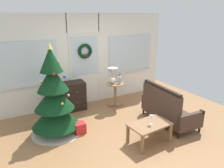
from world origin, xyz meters
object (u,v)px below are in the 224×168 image
dresser_cabinet (68,97)px  side_table (115,91)px  christmas_tree (54,101)px  wine_glass (151,118)px  flower_vase (120,80)px  coffee_table (150,126)px  gift_box (80,128)px  table_lamp (113,73)px  settee_sofa (166,109)px

dresser_cabinet → side_table: dresser_cabinet is taller
christmas_tree → wine_glass: (1.56, -1.34, -0.17)m
flower_vase → coffee_table: 1.90m
christmas_tree → dresser_cabinet: bearing=58.3°
gift_box → dresser_cabinet: bearing=82.3°
coffee_table → wine_glass: (0.01, -0.03, 0.21)m
coffee_table → gift_box: size_ratio=3.70×
wine_glass → dresser_cabinet: bearing=112.0°
wine_glass → gift_box: (-1.12, 1.06, -0.45)m
christmas_tree → flower_vase: size_ratio=5.66×
table_lamp → dresser_cabinet: bearing=160.6°
side_table → table_lamp: (-0.06, 0.04, 0.49)m
wine_glass → settee_sofa: bearing=29.6°
dresser_cabinet → gift_box: bearing=-97.7°
coffee_table → flower_vase: bearing=78.5°
christmas_tree → flower_vase: (1.92, 0.49, 0.08)m
table_lamp → coffee_table: bearing=-96.2°
flower_vase → gift_box: (-1.48, -0.77, -0.70)m
flower_vase → dresser_cabinet: bearing=158.9°
settee_sofa → coffee_table: (-0.87, -0.46, -0.02)m
table_lamp → wine_glass: (-0.20, -1.93, -0.42)m
settee_sofa → dresser_cabinet: bearing=134.5°
dresser_cabinet → side_table: size_ratio=1.32×
settee_sofa → gift_box: settee_sofa is taller
christmas_tree → flower_vase: christmas_tree is taller
table_lamp → gift_box: size_ratio=1.86×
settee_sofa → coffee_table: bearing=-152.0°
gift_box → settee_sofa: bearing=-16.1°
dresser_cabinet → table_lamp: table_lamp is taller
settee_sofa → coffee_table: 0.99m
side_table → wine_glass: bearing=-97.9°
side_table → coffee_table: bearing=-98.2°
wine_glass → gift_box: bearing=136.4°
settee_sofa → table_lamp: (-0.66, 1.44, 0.61)m
table_lamp → coffee_table: 2.02m
table_lamp → flower_vase: size_ratio=1.26×
flower_vase → gift_box: bearing=-152.5°
table_lamp → flower_vase: bearing=-32.0°
dresser_cabinet → gift_box: size_ratio=3.90×
side_table → table_lamp: 0.49m
flower_vase → coffee_table: bearing=-101.5°
settee_sofa → flower_vase: (-0.50, 1.34, 0.44)m
table_lamp → settee_sofa: bearing=-65.3°
coffee_table → wine_glass: 0.21m
wine_glass → flower_vase: bearing=78.8°
christmas_tree → side_table: 1.92m
flower_vase → wine_glass: bearing=-101.2°
settee_sofa → flower_vase: size_ratio=4.26×
wine_glass → side_table: bearing=82.1°
settee_sofa → wine_glass: settee_sofa is taller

